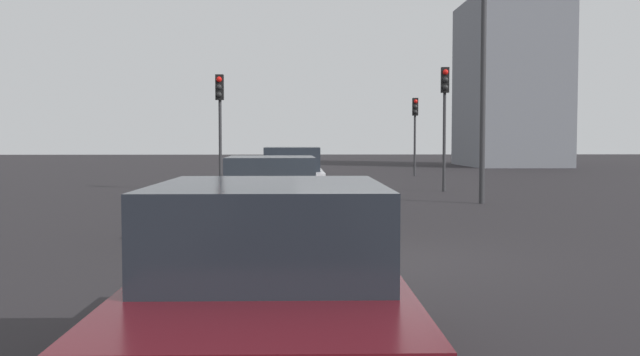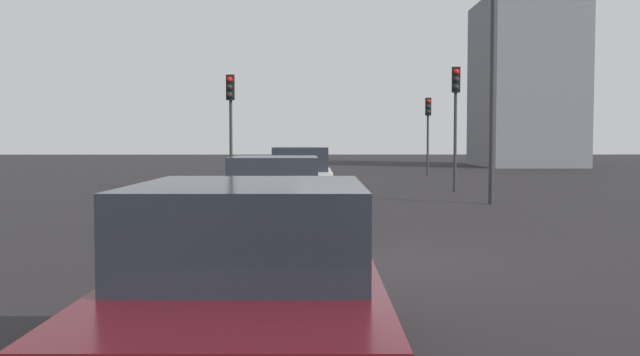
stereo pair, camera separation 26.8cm
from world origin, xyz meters
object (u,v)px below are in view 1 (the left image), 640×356
at_px(car_white_right_lead, 292,177).
at_px(car_maroon_right_third, 271,289).
at_px(car_beige_right_second, 271,199).
at_px(traffic_light_near_right, 220,108).
at_px(traffic_light_near_left, 415,120).
at_px(street_lamp_kerbside, 483,69).
at_px(traffic_light_far_left, 445,103).

bearing_deg(car_white_right_lead, car_maroon_right_third, 179.58).
xyz_separation_m(car_beige_right_second, traffic_light_near_right, (12.25, 2.24, 2.25)).
bearing_deg(traffic_light_near_left, car_white_right_lead, -22.29).
relative_size(car_maroon_right_third, street_lamp_kerbside, 0.71).
bearing_deg(street_lamp_kerbside, traffic_light_far_left, 1.24).
xyz_separation_m(car_white_right_lead, traffic_light_near_right, (5.04, 2.60, 2.22)).
distance_m(traffic_light_near_right, street_lamp_kerbside, 9.59).
bearing_deg(car_beige_right_second, traffic_light_far_left, -26.51).
relative_size(traffic_light_near_left, traffic_light_far_left, 0.90).
bearing_deg(traffic_light_near_right, car_maroon_right_third, 10.12).
xyz_separation_m(traffic_light_near_right, traffic_light_far_left, (-0.23, -8.02, 0.18)).
xyz_separation_m(car_beige_right_second, traffic_light_near_left, (23.03, -6.58, 2.13)).
relative_size(car_white_right_lead, car_beige_right_second, 0.90).
bearing_deg(traffic_light_near_right, street_lamp_kerbside, 61.40).
bearing_deg(car_white_right_lead, traffic_light_far_left, -48.50).
height_order(car_white_right_lead, traffic_light_near_left, traffic_light_near_left).
distance_m(car_maroon_right_third, traffic_light_far_left, 20.97).
bearing_deg(car_white_right_lead, car_beige_right_second, 177.04).
bearing_deg(car_maroon_right_third, traffic_light_far_left, -14.77).
distance_m(car_maroon_right_third, street_lamp_kerbside, 16.60).
bearing_deg(traffic_light_far_left, street_lamp_kerbside, 5.13).
xyz_separation_m(car_white_right_lead, traffic_light_far_left, (4.81, -5.42, 2.39)).
bearing_deg(street_lamp_kerbside, traffic_light_near_right, 58.32).
distance_m(car_white_right_lead, car_maroon_right_third, 15.27).
xyz_separation_m(car_beige_right_second, street_lamp_kerbside, (7.24, -5.89, 3.15)).
bearing_deg(car_white_right_lead, traffic_light_near_left, -21.54).
height_order(car_white_right_lead, traffic_light_near_right, traffic_light_near_right).
xyz_separation_m(traffic_light_near_left, traffic_light_far_left, (-11.01, 0.79, 0.30)).
distance_m(car_beige_right_second, car_maroon_right_third, 8.06).
bearing_deg(car_maroon_right_third, traffic_light_near_left, -10.89).
height_order(traffic_light_near_right, traffic_light_far_left, traffic_light_far_left).
distance_m(car_white_right_lead, street_lamp_kerbside, 6.34).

